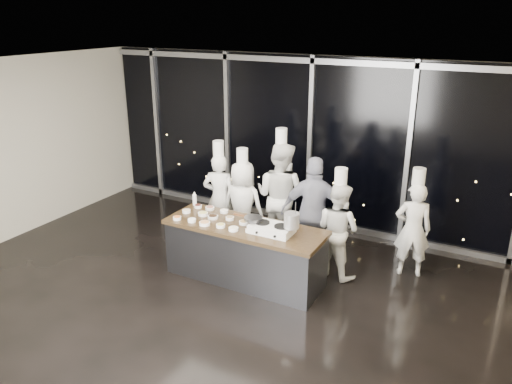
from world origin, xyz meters
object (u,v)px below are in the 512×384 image
chef_center (280,196)px  chef_right (338,229)px  chef_far_left (220,197)px  demo_counter (245,252)px  chef_left (243,205)px  chef_side (413,228)px  stove (272,228)px  frying_pan (253,218)px  stock_pot (292,220)px  guest (314,213)px

chef_center → chef_right: 1.30m
chef_far_left → chef_center: (1.03, 0.30, 0.12)m
demo_counter → chef_left: chef_left is taller
chef_left → chef_center: 0.66m
chef_center → chef_side: 2.23m
stove → chef_center: chef_center is taller
frying_pan → chef_side: size_ratio=0.27×
frying_pan → stock_pot: size_ratio=2.14×
demo_counter → guest: 1.27m
chef_right → chef_far_left: bearing=16.0°
stove → stock_pot: bearing=1.4°
frying_pan → chef_far_left: chef_far_left is taller
guest → chef_right: guest is taller
chef_far_left → chef_right: chef_far_left is taller
stock_pot → chef_center: bearing=121.4°
guest → chef_right: bearing=152.2°
chef_side → chef_right: bearing=10.7°
chef_right → stove: bearing=70.4°
stove → chef_right: chef_right is taller
stock_pot → chef_center: 1.55m
demo_counter → chef_center: chef_center is taller
frying_pan → guest: 1.13m
chef_far_left → chef_side: size_ratio=1.06×
stove → guest: 0.99m
frying_pan → chef_center: size_ratio=0.22×
stove → chef_far_left: size_ratio=0.33×
chef_far_left → stove: bearing=128.7°
chef_far_left → guest: chef_far_left is taller
chef_side → frying_pan: bearing=17.2°
demo_counter → chef_right: size_ratio=1.41×
chef_far_left → chef_side: 3.28m
demo_counter → frying_pan: frying_pan is taller
chef_left → chef_far_left: bearing=-4.9°
chef_right → chef_center: bearing=-0.9°
demo_counter → chef_side: chef_side is taller
demo_counter → chef_far_left: size_ratio=1.32×
chef_side → chef_far_left: bearing=-10.6°
guest → chef_right: 0.46m
stock_pot → chef_side: bearing=44.3°
chef_center → demo_counter: bearing=94.8°
frying_pan → chef_center: 1.34m
chef_far_left → chef_center: chef_center is taller
stove → chef_right: 1.13m
demo_counter → chef_right: bearing=34.8°
stove → chef_left: 1.46m
chef_right → chef_side: (1.02, 0.54, 0.01)m
stove → chef_far_left: bearing=146.1°
chef_left → chef_right: (1.76, -0.14, -0.02)m
chef_center → guest: 0.86m
frying_pan → chef_far_left: bearing=139.7°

